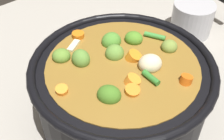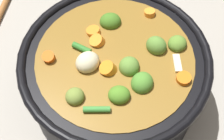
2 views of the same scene
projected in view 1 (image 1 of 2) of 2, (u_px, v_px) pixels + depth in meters
ground_plane at (121, 114)px, 0.57m from camera, size 1.10×1.10×0.00m
cooking_pot at (122, 89)px, 0.53m from camera, size 0.32×0.32×0.15m
small_saucepan at (193, 18)px, 0.75m from camera, size 0.12×0.17×0.08m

